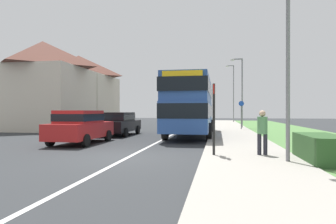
{
  "coord_description": "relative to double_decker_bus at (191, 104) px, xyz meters",
  "views": [
    {
      "loc": [
        3.13,
        -9.82,
        1.63
      ],
      "look_at": [
        0.56,
        5.02,
        1.6
      ],
      "focal_mm": 30.76,
      "sensor_mm": 36.0,
      "label": 1
    }
  ],
  "objects": [
    {
      "name": "double_decker_bus",
      "position": [
        0.0,
        0.0,
        0.0
      ],
      "size": [
        2.8,
        9.97,
        3.7
      ],
      "color": "#284C93",
      "rests_on": "ground_plane"
    },
    {
      "name": "parked_car_red",
      "position": [
        -5.09,
        -5.43,
        -1.22
      ],
      "size": [
        1.98,
        4.33,
        1.68
      ],
      "color": "#B21E1E",
      "rests_on": "ground_plane"
    },
    {
      "name": "roadside_hedge",
      "position": [
        4.89,
        -9.38,
        -1.69
      ],
      "size": [
        1.1,
        2.55,
        0.9
      ],
      "primitive_type": "cube",
      "color": "#2D5128",
      "rests_on": "ground_plane"
    },
    {
      "name": "bus_stop_sign",
      "position": [
        1.59,
        -8.82,
        -0.6
      ],
      "size": [
        0.09,
        0.52,
        2.6
      ],
      "color": "black",
      "rests_on": "ground_plane"
    },
    {
      "name": "cycle_route_sign",
      "position": [
        3.71,
        6.24,
        -0.71
      ],
      "size": [
        0.44,
        0.08,
        2.52
      ],
      "color": "slate",
      "rests_on": "ground_plane"
    },
    {
      "name": "pavement_near_side",
      "position": [
        2.79,
        -3.12,
        -2.08
      ],
      "size": [
        3.2,
        68.0,
        0.12
      ],
      "primitive_type": "cube",
      "color": "#9E998E",
      "rests_on": "ground_plane"
    },
    {
      "name": "street_lamp_mid",
      "position": [
        3.88,
        9.04,
        1.72
      ],
      "size": [
        1.14,
        0.2,
        6.64
      ],
      "color": "slate",
      "rests_on": "ground_plane"
    },
    {
      "name": "pedestrian_at_stop",
      "position": [
        3.25,
        -8.55,
        -1.17
      ],
      "size": [
        0.34,
        0.34,
        1.67
      ],
      "color": "#23232D",
      "rests_on": "ground_plane"
    },
    {
      "name": "street_lamp_near",
      "position": [
        3.71,
        -9.73,
        1.92
      ],
      "size": [
        1.14,
        0.2,
        7.04
      ],
      "color": "slate",
      "rests_on": "ground_plane"
    },
    {
      "name": "ground_plane",
      "position": [
        -1.41,
        -9.12,
        -2.14
      ],
      "size": [
        120.0,
        120.0,
        0.0
      ],
      "primitive_type": "plane",
      "color": "#2D3033"
    },
    {
      "name": "street_lamp_far",
      "position": [
        3.87,
        23.51,
        2.56
      ],
      "size": [
        1.14,
        0.2,
        8.28
      ],
      "color": "slate",
      "rests_on": "ground_plane"
    },
    {
      "name": "house_terrace_far_side",
      "position": [
        -13.41,
        7.29,
        1.75
      ],
      "size": [
        7.24,
        13.01,
        7.79
      ],
      "color": "beige",
      "rests_on": "ground_plane"
    },
    {
      "name": "parked_car_black",
      "position": [
        -4.91,
        -0.26,
        -1.27
      ],
      "size": [
        2.0,
        4.54,
        1.57
      ],
      "color": "black",
      "rests_on": "ground_plane"
    },
    {
      "name": "lane_marking_centre",
      "position": [
        -1.41,
        -1.12,
        -2.14
      ],
      "size": [
        0.14,
        60.0,
        0.01
      ],
      "primitive_type": "cube",
      "color": "silver",
      "rests_on": "ground_plane"
    },
    {
      "name": "grass_verge_seaward",
      "position": [
        7.09,
        -3.12,
        -2.1
      ],
      "size": [
        6.0,
        68.0,
        0.08
      ],
      "primitive_type": "cube",
      "color": "#517F42",
      "rests_on": "ground_plane"
    }
  ]
}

